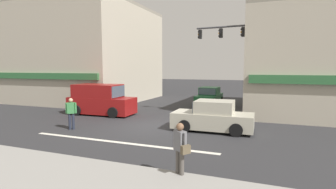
% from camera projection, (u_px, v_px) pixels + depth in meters
% --- Properties ---
extents(ground_plane, '(120.00, 120.00, 0.00)m').
position_uv_depth(ground_plane, '(151.00, 126.00, 14.72)').
color(ground_plane, '#2B2B2D').
extents(lane_marking_stripe, '(9.00, 0.24, 0.01)m').
position_uv_depth(lane_marking_stripe, '(118.00, 142.00, 11.47)').
color(lane_marking_stripe, silver).
rests_on(lane_marking_stripe, ground).
extents(building_left_block, '(13.39, 11.90, 9.26)m').
position_uv_depth(building_left_block, '(81.00, 55.00, 27.13)').
color(building_left_block, '#B7AD99').
rests_on(building_left_block, ground).
extents(street_tree, '(3.06, 3.06, 5.12)m').
position_uv_depth(street_tree, '(281.00, 63.00, 18.57)').
color(street_tree, '#4C3823').
rests_on(street_tree, ground).
extents(utility_pole_near_left, '(1.40, 0.22, 8.76)m').
position_uv_depth(utility_pole_near_left, '(81.00, 52.00, 21.50)').
color(utility_pole_near_left, brown).
rests_on(utility_pole_near_left, ground).
extents(utility_pole_far_right, '(1.40, 0.22, 8.32)m').
position_uv_depth(utility_pole_far_right, '(313.00, 51.00, 16.80)').
color(utility_pole_far_right, brown).
rests_on(utility_pole_far_right, ground).
extents(traffic_light_mast, '(4.88, 0.52, 6.20)m').
position_uv_depth(traffic_light_mast, '(249.00, 51.00, 16.72)').
color(traffic_light_mast, '#47474C').
rests_on(traffic_light_mast, ground).
extents(sedan_parked_curbside, '(4.14, 1.95, 1.58)m').
position_uv_depth(sedan_parked_curbside, '(213.00, 117.00, 13.53)').
color(sedan_parked_curbside, '#B7B29E').
rests_on(sedan_parked_curbside, ground).
extents(van_approaching_near, '(4.66, 2.15, 2.11)m').
position_uv_depth(van_approaching_near, '(101.00, 100.00, 18.32)').
color(van_approaching_near, maroon).
rests_on(van_approaching_near, ground).
extents(sedan_crossing_rightbound, '(1.91, 4.11, 1.58)m').
position_uv_depth(sedan_crossing_rightbound, '(209.00, 97.00, 23.03)').
color(sedan_crossing_rightbound, '#1E6033').
rests_on(sedan_crossing_rightbound, ground).
extents(pedestrian_foreground_with_bag, '(0.61, 0.56, 1.67)m').
position_uv_depth(pedestrian_foreground_with_bag, '(180.00, 148.00, 7.56)').
color(pedestrian_foreground_with_bag, '#4C4742').
rests_on(pedestrian_foreground_with_bag, ground).
extents(pedestrian_mid_crossing, '(0.52, 0.36, 1.67)m').
position_uv_depth(pedestrian_mid_crossing, '(71.00, 112.00, 13.80)').
color(pedestrian_mid_crossing, '#232838').
rests_on(pedestrian_mid_crossing, ground).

